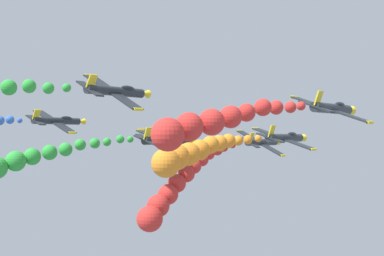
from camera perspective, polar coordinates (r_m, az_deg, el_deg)
airplane_lead at (r=93.39m, az=7.21°, el=-1.44°), size 8.76×10.35×4.49m
smoke_trail_lead at (r=73.17m, az=-1.86°, el=-6.36°), size 3.87×24.48×11.06m
airplane_left_inner at (r=90.22m, az=-2.93°, el=-1.08°), size 9.06×10.35×3.74m
airplane_right_inner at (r=77.08m, az=9.54°, el=-0.99°), size 9.22×10.35×3.42m
smoke_trail_right_inner at (r=56.83m, az=0.08°, el=-2.56°), size 4.48×22.63×4.16m
airplane_left_outer at (r=74.45m, az=-2.47°, el=-1.25°), size 9.21×10.35×3.44m
airplane_right_outer at (r=90.92m, az=-13.58°, el=0.73°), size 8.94×10.35×4.08m
airplane_trailing at (r=63.22m, az=14.18°, el=1.96°), size 9.16×10.35×3.51m
smoke_trail_trailing at (r=45.22m, az=1.96°, el=0.57°), size 3.68×20.20×4.59m
airplane_high_slot at (r=66.28m, az=-7.71°, el=3.75°), size 8.61×10.35×4.81m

